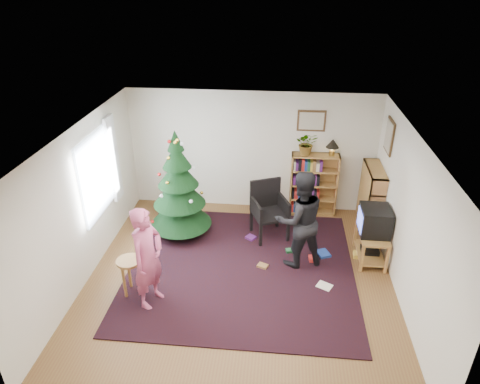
# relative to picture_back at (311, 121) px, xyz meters

# --- Properties ---
(floor) EXTENTS (5.00, 5.00, 0.00)m
(floor) POSITION_rel_picture_back_xyz_m (-1.15, -2.48, -1.95)
(floor) COLOR brown
(floor) RESTS_ON ground
(ceiling) EXTENTS (5.00, 5.00, 0.00)m
(ceiling) POSITION_rel_picture_back_xyz_m (-1.15, -2.48, 0.55)
(ceiling) COLOR white
(ceiling) RESTS_ON wall_back
(wall_back) EXTENTS (5.00, 0.02, 2.50)m
(wall_back) POSITION_rel_picture_back_xyz_m (-1.15, 0.02, -0.70)
(wall_back) COLOR silver
(wall_back) RESTS_ON floor
(wall_front) EXTENTS (5.00, 0.02, 2.50)m
(wall_front) POSITION_rel_picture_back_xyz_m (-1.15, -4.97, -0.70)
(wall_front) COLOR silver
(wall_front) RESTS_ON floor
(wall_left) EXTENTS (0.02, 5.00, 2.50)m
(wall_left) POSITION_rel_picture_back_xyz_m (-3.65, -2.48, -0.70)
(wall_left) COLOR silver
(wall_left) RESTS_ON floor
(wall_right) EXTENTS (0.02, 5.00, 2.50)m
(wall_right) POSITION_rel_picture_back_xyz_m (1.35, -2.48, -0.70)
(wall_right) COLOR silver
(wall_right) RESTS_ON floor
(rug) EXTENTS (3.80, 3.60, 0.02)m
(rug) POSITION_rel_picture_back_xyz_m (-1.15, -2.17, -1.94)
(rug) COLOR black
(rug) RESTS_ON floor
(window_pane) EXTENTS (0.04, 1.20, 1.40)m
(window_pane) POSITION_rel_picture_back_xyz_m (-3.62, -1.88, -0.45)
(window_pane) COLOR silver
(window_pane) RESTS_ON wall_left
(curtain) EXTENTS (0.06, 0.35, 1.60)m
(curtain) POSITION_rel_picture_back_xyz_m (-3.58, -1.18, -0.45)
(curtain) COLOR silver
(curtain) RESTS_ON wall_left
(picture_back) EXTENTS (0.55, 0.03, 0.42)m
(picture_back) POSITION_rel_picture_back_xyz_m (0.00, 0.00, 0.00)
(picture_back) COLOR #4C3319
(picture_back) RESTS_ON wall_back
(picture_right) EXTENTS (0.03, 0.50, 0.60)m
(picture_right) POSITION_rel_picture_back_xyz_m (1.33, -0.73, 0.00)
(picture_right) COLOR #4C3319
(picture_right) RESTS_ON wall_right
(christmas_tree) EXTENTS (1.16, 1.16, 2.10)m
(christmas_tree) POSITION_rel_picture_back_xyz_m (-2.40, -1.20, -1.07)
(christmas_tree) COLOR #3F2816
(christmas_tree) RESTS_ON rug
(bookshelf_back) EXTENTS (0.95, 0.30, 1.30)m
(bookshelf_back) POSITION_rel_picture_back_xyz_m (0.13, -0.14, -1.29)
(bookshelf_back) COLOR #9F6538
(bookshelf_back) RESTS_ON floor
(bookshelf_right) EXTENTS (0.30, 0.95, 1.30)m
(bookshelf_right) POSITION_rel_picture_back_xyz_m (1.19, -0.67, -1.29)
(bookshelf_right) COLOR #9F6538
(bookshelf_right) RESTS_ON floor
(tv_stand) EXTENTS (0.47, 0.84, 0.55)m
(tv_stand) POSITION_rel_picture_back_xyz_m (1.07, -1.69, -1.63)
(tv_stand) COLOR #9F6538
(tv_stand) RESTS_ON floor
(crt_tv) EXTENTS (0.50, 0.54, 0.47)m
(crt_tv) POSITION_rel_picture_back_xyz_m (1.07, -1.69, -1.17)
(crt_tv) COLOR black
(crt_tv) RESTS_ON tv_stand
(armchair) EXTENTS (0.78, 0.80, 1.09)m
(armchair) POSITION_rel_picture_back_xyz_m (-0.72, -1.04, -1.36)
(armchair) COLOR black
(armchair) RESTS_ON rug
(stool) EXTENTS (0.38, 0.38, 0.63)m
(stool) POSITION_rel_picture_back_xyz_m (-2.80, -2.98, -1.46)
(stool) COLOR #9F6538
(stool) RESTS_ON floor
(person_standing) EXTENTS (0.58, 0.70, 1.64)m
(person_standing) POSITION_rel_picture_back_xyz_m (-2.43, -3.15, -1.13)
(person_standing) COLOR #AD4569
(person_standing) RESTS_ON rug
(person_by_chair) EXTENTS (1.01, 0.90, 1.74)m
(person_by_chair) POSITION_rel_picture_back_xyz_m (-0.20, -1.93, -1.08)
(person_by_chair) COLOR black
(person_by_chair) RESTS_ON rug
(potted_plant) EXTENTS (0.43, 0.37, 0.46)m
(potted_plant) POSITION_rel_picture_back_xyz_m (-0.07, -0.14, -0.42)
(potted_plant) COLOR gray
(potted_plant) RESTS_ON bookshelf_back
(table_lamp) EXTENTS (0.26, 0.26, 0.34)m
(table_lamp) POSITION_rel_picture_back_xyz_m (0.43, -0.14, -0.42)
(table_lamp) COLOR #A57F33
(table_lamp) RESTS_ON bookshelf_back
(floor_clutter) EXTENTS (2.18, 1.45, 0.08)m
(floor_clutter) POSITION_rel_picture_back_xyz_m (-0.09, -1.83, -1.91)
(floor_clutter) COLOR #A51E19
(floor_clutter) RESTS_ON rug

